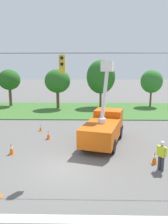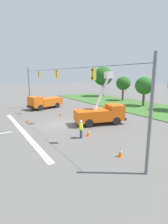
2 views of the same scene
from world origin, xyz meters
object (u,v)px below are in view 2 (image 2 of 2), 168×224
at_px(tree_west, 123,83).
at_px(utility_truck_bucket_lift, 101,113).
at_px(tree_far_west, 103,76).
at_px(traffic_cone_foreground_right, 87,113).
at_px(traffic_cone_near_bucket, 95,111).
at_px(road_worker, 81,128).
at_px(traffic_cone_lane_edge_a, 61,113).
at_px(utility_truck_support_near, 45,102).
at_px(traffic_cone_lane_edge_b, 120,152).
at_px(traffic_cone_far_right, 88,132).
at_px(tree_centre, 144,86).
at_px(traffic_cone_mid_left, 28,120).

height_order(tree_west, utility_truck_bucket_lift, utility_truck_bucket_lift).
relative_size(tree_far_west, traffic_cone_foreground_right, 10.59).
xyz_separation_m(tree_west, utility_truck_bucket_lift, (13.18, -16.46, -2.67)).
height_order(tree_west, traffic_cone_near_bucket, tree_west).
height_order(tree_far_west, traffic_cone_near_bucket, tree_far_west).
distance_m(road_worker, traffic_cone_lane_edge_a, 9.74).
height_order(utility_truck_support_near, traffic_cone_near_bucket, utility_truck_support_near).
xyz_separation_m(tree_west, utility_truck_support_near, (-0.27, -18.86, -2.83)).
bearing_deg(traffic_cone_lane_edge_b, traffic_cone_far_right, 175.02).
bearing_deg(utility_truck_support_near, tree_centre, 65.23).
relative_size(tree_far_west, utility_truck_support_near, 1.23).
bearing_deg(utility_truck_support_near, traffic_cone_lane_edge_a, -0.39).
bearing_deg(traffic_cone_near_bucket, traffic_cone_foreground_right, -63.86).
distance_m(tree_west, traffic_cone_near_bucket, 15.60).
xyz_separation_m(tree_west, traffic_cone_near_bucket, (7.44, -13.18, -3.75)).
height_order(tree_west, traffic_cone_far_right, tree_west).
relative_size(traffic_cone_lane_edge_a, traffic_cone_lane_edge_b, 1.04).
xyz_separation_m(road_worker, traffic_cone_lane_edge_a, (-9.47, 2.20, -0.60)).
bearing_deg(traffic_cone_near_bucket, traffic_cone_lane_edge_a, -97.53).
xyz_separation_m(traffic_cone_near_bucket, traffic_cone_lane_edge_a, (-0.76, -5.72, 0.11)).
bearing_deg(traffic_cone_near_bucket, utility_truck_support_near, -143.64).
relative_size(utility_truck_support_near, traffic_cone_far_right, 8.47).
relative_size(road_worker, traffic_cone_far_right, 2.27).
relative_size(tree_far_west, traffic_cone_far_right, 10.44).
distance_m(tree_west, utility_truck_support_near, 19.07).
height_order(traffic_cone_foreground_right, traffic_cone_far_right, traffic_cone_far_right).
height_order(traffic_cone_mid_left, traffic_cone_far_right, traffic_cone_far_right).
bearing_deg(road_worker, tree_west, 127.44).
bearing_deg(traffic_cone_lane_edge_a, traffic_cone_mid_left, -77.54).
bearing_deg(tree_west, utility_truck_support_near, -90.81).
distance_m(road_worker, traffic_cone_mid_left, 8.86).
distance_m(tree_west, tree_centre, 7.79).
xyz_separation_m(traffic_cone_lane_edge_a, traffic_cone_far_right, (9.38, -1.32, -0.01)).
xyz_separation_m(tree_centre, traffic_cone_foreground_right, (1.07, -13.69, -3.58)).
relative_size(tree_west, traffic_cone_near_bucket, 9.37).
xyz_separation_m(tree_centre, utility_truck_support_near, (-7.82, -16.95, -2.76)).
height_order(utility_truck_bucket_lift, traffic_cone_mid_left, utility_truck_bucket_lift).
bearing_deg(utility_truck_support_near, utility_truck_bucket_lift, 10.12).
relative_size(utility_truck_bucket_lift, traffic_cone_mid_left, 10.35).
bearing_deg(utility_truck_support_near, traffic_cone_foreground_right, 20.13).
relative_size(tree_far_west, traffic_cone_lane_edge_b, 10.60).
bearing_deg(tree_west, tree_far_west, 173.45).
relative_size(traffic_cone_foreground_right, traffic_cone_lane_edge_a, 0.96).
height_order(tree_far_west, traffic_cone_foreground_right, tree_far_west).
relative_size(tree_west, utility_truck_support_near, 0.85).
bearing_deg(tree_centre, traffic_cone_far_right, -65.09).
distance_m(traffic_cone_foreground_right, traffic_cone_near_bucket, 2.69).
bearing_deg(utility_truck_bucket_lift, tree_far_west, 141.65).
bearing_deg(traffic_cone_foreground_right, traffic_cone_far_right, -31.88).
bearing_deg(traffic_cone_lane_edge_a, tree_west, 109.48).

